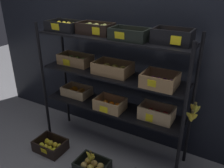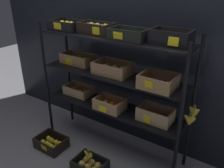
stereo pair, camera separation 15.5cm
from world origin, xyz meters
The scene contains 6 objects.
ground_plane centered at (0.00, 0.00, 0.00)m, with size 10.00×10.00×0.00m, color gray.
storefront_wall centered at (0.00, 0.39, 1.06)m, with size 3.99×0.12×2.12m, color black.
display_rack centered at (0.00, 0.00, 0.96)m, with size 1.70×0.41×1.44m.
crate_ground_lemon centered at (-0.59, -0.40, 0.05)m, with size 0.34×0.27×0.13m.
crate_ground_apple_gold centered at (0.00, -0.42, 0.04)m, with size 0.34×0.26×0.11m.
banana_bunch_loose centered at (-0.01, -0.42, 0.16)m, with size 0.14×0.05×0.13m.
Camera 1 is at (1.10, -1.93, 1.82)m, focal length 37.70 mm.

